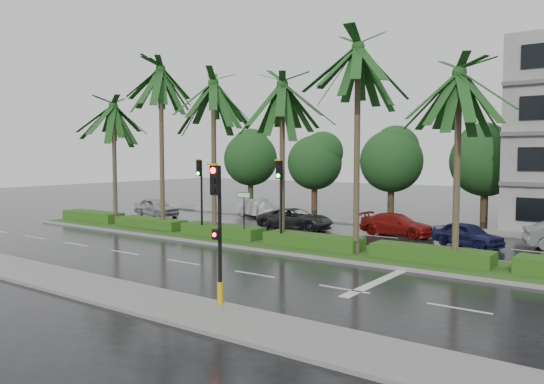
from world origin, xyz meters
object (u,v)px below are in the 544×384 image
Objects in this scene: car_white at (258,208)px; car_red at (397,225)px; street_sign at (244,204)px; car_blue at (468,235)px; signal_near at (218,228)px; car_silver at (156,207)px; car_darkgrey at (296,219)px; signal_median_left at (200,186)px.

car_white is 0.94× the size of car_red.
street_sign reaches higher than car_blue.
signal_near is 0.98× the size of car_red.
car_silver is 7.88m from car_white.
car_silver is at bearing 82.32° from car_darkgrey.
signal_near is 1.04× the size of car_silver.
street_sign is 12.12m from car_white.
signal_median_left is 11.70m from car_red.
signal_near is 13.93m from signal_median_left.
car_blue is (10.67, -0.06, -0.03)m from car_darkgrey.
signal_median_left reaches higher than car_silver.
signal_median_left reaches higher than car_white.
car_white is at bearing 109.98° from signal_median_left.
signal_near is 16.24m from car_blue.
car_blue is (4.50, -1.53, -0.01)m from car_red.
signal_near is 1.68× the size of street_sign.
signal_near is 0.90× the size of car_darkgrey.
signal_near is 1.17× the size of car_blue.
car_white is 0.87× the size of car_darkgrey.
car_darkgrey is 6.35m from car_red.
car_darkgrey is (6.03, -3.96, -0.02)m from car_white.
car_darkgrey is at bearing 115.75° from signal_near.
car_darkgrey is at bearing -103.90° from car_white.
street_sign is at bearing 141.35° from car_blue.
car_darkgrey reaches higher than car_red.
car_darkgrey is (-0.67, 6.04, -1.45)m from street_sign.
signal_median_left is at bearing 135.44° from car_red.
car_darkgrey is 10.67m from car_blue.
car_white is (-6.70, 10.00, -1.44)m from street_sign.
street_sign is 0.62× the size of car_white.
car_silver is 0.87× the size of car_darkgrey.
signal_near is at bearing -44.09° from signal_median_left.
car_red is (8.50, 7.69, -2.36)m from signal_median_left.
street_sign is 0.54× the size of car_darkgrey.
street_sign is at bearing -126.75° from car_white.
car_white is at bearing 124.59° from signal_near.
car_white is 12.45m from car_red.
street_sign is 0.59× the size of car_red.
car_silver is at bearing 142.73° from car_white.
signal_near is at bearing -119.83° from car_silver.
car_white is 1.12× the size of car_blue.
car_silver is at bearing 142.55° from signal_near.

